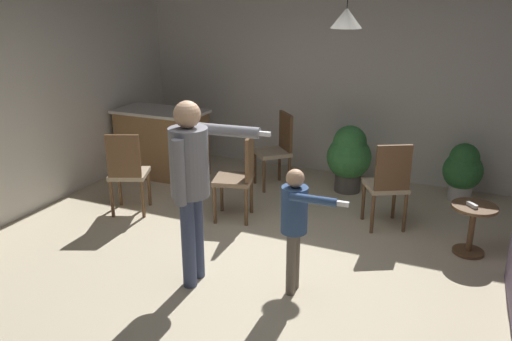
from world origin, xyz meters
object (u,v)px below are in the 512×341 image
object	(u,v)px
side_table_by_couch	(472,223)
dining_chair_near_wall	(388,182)
kitchen_counter	(162,143)
dining_chair_spare	(127,170)
person_child	(295,218)
dining_chair_centre_back	(277,147)
spare_remote_on_table	(472,205)
person_adult	(191,174)
potted_plant_by_wall	(349,156)
dining_chair_by_counter	(240,174)
potted_plant_corner	(463,169)

from	to	relation	value
side_table_by_couch	dining_chair_near_wall	distance (m)	0.95
kitchen_counter	dining_chair_spare	distance (m)	1.38
person_child	dining_chair_centre_back	size ratio (longest dim) A/B	1.13
person_child	dining_chair_spare	distance (m)	2.49
kitchen_counter	spare_remote_on_table	world-z (taller)	kitchen_counter
person_adult	potted_plant_by_wall	distance (m)	2.92
kitchen_counter	potted_plant_by_wall	distance (m)	2.61
dining_chair_by_counter	dining_chair_near_wall	size ratio (longest dim) A/B	1.00
spare_remote_on_table	potted_plant_by_wall	bearing A→B (deg)	140.84
kitchen_counter	dining_chair_by_counter	size ratio (longest dim) A/B	1.26
person_child	dining_chair_near_wall	bearing A→B (deg)	160.23
dining_chair_spare	potted_plant_by_wall	xyz separation A→B (m)	(2.17, 1.77, -0.06)
side_table_by_couch	dining_chair_near_wall	bearing A→B (deg)	164.60
side_table_by_couch	dining_chair_by_counter	world-z (taller)	dining_chair_by_counter
person_adult	dining_chair_spare	world-z (taller)	person_adult
person_child	dining_chair_by_counter	xyz separation A→B (m)	(-1.10, 1.20, -0.16)
dining_chair_centre_back	dining_chair_near_wall	bearing A→B (deg)	-158.52
dining_chair_near_wall	potted_plant_corner	distance (m)	1.42
side_table_by_couch	person_child	world-z (taller)	person_child
potted_plant_by_wall	spare_remote_on_table	world-z (taller)	potted_plant_by_wall
person_child	side_table_by_couch	bearing A→B (deg)	131.96
dining_chair_near_wall	person_adult	bearing A→B (deg)	-155.40
potted_plant_by_wall	side_table_by_couch	bearing A→B (deg)	-37.67
person_child	kitchen_counter	bearing A→B (deg)	-130.43
kitchen_counter	dining_chair_by_counter	bearing A→B (deg)	-29.15
spare_remote_on_table	potted_plant_corner	bearing A→B (deg)	95.73
person_child	dining_chair_centre_back	world-z (taller)	person_child
dining_chair_near_wall	dining_chair_centre_back	world-z (taller)	same
person_adult	potted_plant_corner	xyz separation A→B (m)	(2.08, 3.04, -0.63)
side_table_by_couch	potted_plant_corner	bearing A→B (deg)	96.90
dining_chair_by_counter	dining_chair_near_wall	bearing A→B (deg)	-90.36
potted_plant_by_wall	kitchen_counter	bearing A→B (deg)	-170.11
dining_chair_near_wall	dining_chair_centre_back	bearing A→B (deg)	125.94
person_child	dining_chair_centre_back	distance (m)	2.62
dining_chair_spare	side_table_by_couch	bearing A→B (deg)	-14.56
dining_chair_centre_back	spare_remote_on_table	distance (m)	2.67
kitchen_counter	side_table_by_couch	xyz separation A→B (m)	(4.13, -0.75, -0.15)
spare_remote_on_table	kitchen_counter	bearing A→B (deg)	168.97
potted_plant_corner	potted_plant_by_wall	xyz separation A→B (m)	(-1.38, -0.26, 0.08)
spare_remote_on_table	person_child	bearing A→B (deg)	-135.72
kitchen_counter	dining_chair_centre_back	size ratio (longest dim) A/B	1.26
side_table_by_couch	person_child	size ratio (longest dim) A/B	0.46
person_adult	dining_chair_near_wall	distance (m)	2.33
side_table_by_couch	potted_plant_corner	size ratio (longest dim) A/B	0.70
kitchen_counter	dining_chair_spare	xyz separation A→B (m)	(0.40, -1.32, 0.07)
potted_plant_corner	spare_remote_on_table	xyz separation A→B (m)	(0.15, -1.51, 0.13)
person_adult	dining_chair_spare	size ratio (longest dim) A/B	1.67
side_table_by_couch	person_child	bearing A→B (deg)	-135.29
dining_chair_by_counter	dining_chair_spare	size ratio (longest dim) A/B	1.00
side_table_by_couch	potted_plant_by_wall	distance (m)	1.97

